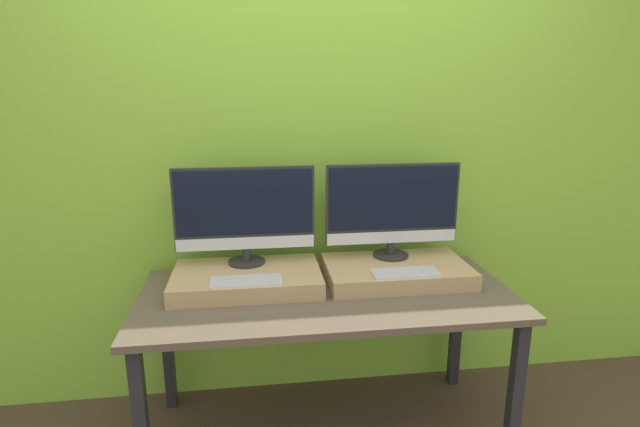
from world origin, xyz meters
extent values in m
cube|color=#8CC638|center=(0.00, 0.81, 1.30)|extent=(8.00, 0.04, 2.60)
cube|color=brown|center=(0.00, 0.37, 0.70)|extent=(1.63, 0.74, 0.03)
cube|color=#232328|center=(-0.75, 0.06, 0.34)|extent=(0.05, 0.05, 0.69)
cube|color=#232328|center=(0.75, 0.06, 0.34)|extent=(0.05, 0.05, 0.69)
cube|color=#232328|center=(-0.75, 0.68, 0.34)|extent=(0.05, 0.05, 0.69)
cube|color=#232328|center=(0.75, 0.68, 0.34)|extent=(0.05, 0.05, 0.69)
cube|color=tan|center=(-0.34, 0.48, 0.75)|extent=(0.66, 0.40, 0.08)
cylinder|color=#282828|center=(-0.34, 0.58, 0.80)|extent=(0.17, 0.17, 0.01)
cylinder|color=#282828|center=(-0.34, 0.58, 0.83)|extent=(0.04, 0.04, 0.06)
cube|color=#282828|center=(-0.34, 0.58, 1.05)|extent=(0.64, 0.02, 0.38)
cube|color=black|center=(-0.34, 0.57, 1.08)|extent=(0.61, 0.00, 0.30)
cube|color=silver|center=(-0.34, 0.57, 0.89)|extent=(0.63, 0.00, 0.06)
cube|color=silver|center=(-0.34, 0.34, 0.80)|extent=(0.29, 0.11, 0.01)
cube|color=#B2B2B7|center=(-0.34, 0.34, 0.81)|extent=(0.28, 0.10, 0.00)
cube|color=tan|center=(0.34, 0.48, 0.75)|extent=(0.66, 0.40, 0.08)
cylinder|color=#282828|center=(0.34, 0.58, 0.80)|extent=(0.17, 0.17, 0.01)
cylinder|color=#282828|center=(0.34, 0.58, 0.83)|extent=(0.04, 0.04, 0.06)
cube|color=#282828|center=(0.34, 0.58, 1.05)|extent=(0.64, 0.02, 0.38)
cube|color=black|center=(0.34, 0.57, 1.08)|extent=(0.61, 0.00, 0.30)
cube|color=silver|center=(0.34, 0.57, 0.89)|extent=(0.63, 0.00, 0.06)
cube|color=silver|center=(0.34, 0.34, 0.80)|extent=(0.29, 0.11, 0.01)
cube|color=#B2B2B7|center=(0.34, 0.34, 0.81)|extent=(0.28, 0.10, 0.00)
camera|label=1|loc=(-0.30, -1.64, 1.60)|focal=28.00mm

